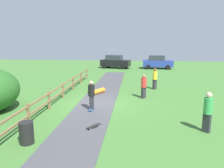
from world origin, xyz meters
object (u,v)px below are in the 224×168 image
Objects in this scene: trash_bin at (27,133)px; skater_fallen at (97,91)px; skateboard_loose at (94,126)px; bystander_green at (208,110)px; skater_riding at (91,94)px; parked_car_blue at (157,62)px; parked_car_black at (115,62)px; bystander_yellow at (155,78)px; bystander_red at (144,85)px.

skater_fallen is (1.39, 8.37, -0.25)m from trash_bin.
bystander_green is at bearing 0.70° from skateboard_loose.
skateboard_loose is at bearing 37.71° from trash_bin.
parked_car_blue is (5.69, 19.53, -0.03)m from skater_riding.
bystander_green is at bearing -89.91° from parked_car_blue.
skater_fallen is 6.61m from skateboard_loose.
bystander_green is (5.72, -2.54, 0.04)m from skater_riding.
parked_car_black is (-0.01, 15.60, 0.76)m from skater_fallen.
bystander_yellow is at bearing 100.30° from bystander_green.
bystander_red is (3.49, -0.92, 0.74)m from skater_fallen.
skater_riding is at bearing -106.25° from parked_car_blue.
parked_car_black is at bearing 108.59° from bystander_yellow.
parked_car_blue is (6.07, -0.01, 0.00)m from parked_car_black.
bystander_green is 22.07m from parked_car_blue.
skater_riding is at bearing -124.60° from bystander_yellow.
parked_car_black is at bearing 86.72° from trash_bin.
bystander_green reaches higher than trash_bin.
trash_bin is 1.16× the size of skateboard_loose.
skater_fallen reaches higher than skateboard_loose.
bystander_green reaches higher than bystander_red.
parked_car_blue reaches higher than bystander_green.
bystander_green is (2.59, -5.56, 0.08)m from bystander_red.
skater_riding reaches higher than skateboard_loose.
bystander_yellow reaches higher than bystander_red.
bystander_red is 0.40× the size of parked_car_blue.
trash_bin is 0.52× the size of skater_riding.
skateboard_loose is 0.44× the size of bystander_yellow.
skater_fallen is at bearing 133.21° from bystander_green.
skater_fallen is 5.05m from bystander_yellow.
parked_car_blue is at bearing -0.09° from parked_car_black.
skater_riding is 1.01× the size of bystander_red.
trash_bin is 8.48m from skater_fallen.
bystander_yellow is 3.19m from bystander_red.
parked_car_blue is (5.07, 22.13, 0.87)m from skateboard_loose.
skateboard_loose is 6.22m from bystander_red.
bystander_green is 22.90m from parked_car_black.
skateboard_loose is at bearing -87.44° from parked_car_black.
bystander_red is (-1.03, -3.01, -0.04)m from bystander_yellow.
skateboard_loose is (2.36, 1.83, -0.36)m from trash_bin.
parked_car_blue is at bearing 72.75° from trash_bin.
bystander_green is 0.41× the size of parked_car_black.
bystander_yellow reaches higher than skater_fallen.
skateboard_loose is 22.18m from parked_car_black.
parked_car_black is 1.05× the size of parked_car_blue.
skater_fallen is 0.34× the size of parked_car_blue.
trash_bin is at bearing -111.54° from skater_riding.
parked_car_black is (-3.51, 16.51, 0.02)m from bystander_red.
skater_riding is at bearing 103.32° from skateboard_loose.
parked_car_black reaches higher than skater_riding.
skater_fallen is 0.32× the size of parked_car_black.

